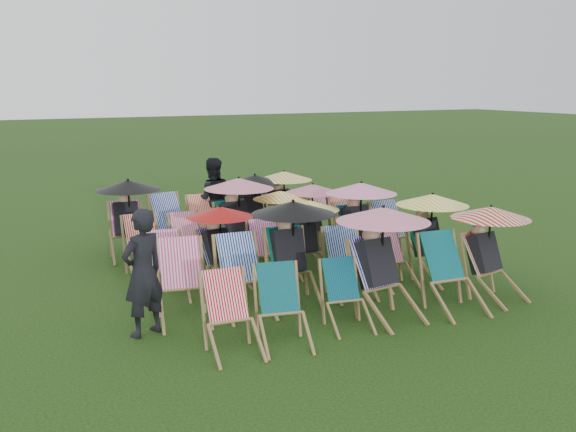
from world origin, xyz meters
name	(u,v)px	position (x,y,z in m)	size (l,w,h in m)	color
ground	(290,277)	(0.00, 0.00, 0.00)	(100.00, 100.00, 0.00)	black
deckchair_0	(232,316)	(-1.88, -2.28, 0.44)	(0.65, 0.86, 0.89)	olive
deckchair_1	(283,308)	(-1.26, -2.33, 0.45)	(0.75, 0.93, 0.90)	olive
deckchair_2	(347,296)	(-0.31, -2.20, 0.41)	(0.66, 0.83, 0.82)	olive
deckchair_3	(385,261)	(0.31, -2.12, 0.77)	(1.22, 1.31, 1.45)	olive
deckchair_4	(453,274)	(1.29, -2.32, 0.50)	(0.74, 0.98, 1.01)	olive
deckchair_5	(492,251)	(2.12, -2.16, 0.69)	(1.11, 1.20, 1.31)	olive
deckchair_6	(183,283)	(-2.06, -1.06, 0.50)	(0.84, 1.04, 1.01)	olive
deckchair_7	(244,277)	(-1.25, -1.15, 0.50)	(0.74, 0.98, 1.01)	olive
deckchair_8	(292,249)	(-0.45, -0.97, 0.74)	(1.18, 1.25, 1.40)	olive
deckchair_9	(349,263)	(0.39, -1.14, 0.47)	(0.77, 0.96, 0.95)	olive
deckchair_10	(395,259)	(1.23, -1.08, 0.42)	(0.61, 0.81, 0.85)	olive
deckchair_11	(434,235)	(1.97, -1.06, 0.70)	(1.12, 1.20, 1.33)	olive
deckchair_12	(167,266)	(-1.99, -0.03, 0.45)	(0.72, 0.91, 0.90)	olive
deckchair_13	(222,245)	(-1.09, 0.11, 0.63)	(1.01, 1.10, 1.20)	olive
deckchair_14	(269,251)	(-0.30, 0.11, 0.44)	(0.69, 0.88, 0.89)	olive
deckchair_15	(308,235)	(0.38, 0.09, 0.62)	(0.99, 1.05, 1.18)	olive
deckchair_16	(361,223)	(1.34, 0.04, 0.74)	(1.18, 1.25, 1.40)	olive
deckchair_17	(396,233)	(2.06, 0.05, 0.49)	(0.70, 0.94, 0.99)	olive
deckchair_18	(145,247)	(-1.99, 1.15, 0.47)	(0.63, 0.87, 0.93)	olive
deckchair_19	(191,242)	(-1.21, 1.25, 0.44)	(0.58, 0.81, 0.88)	olive
deckchair_20	(240,218)	(-0.30, 1.29, 0.75)	(1.20, 1.29, 1.42)	olive
deckchair_21	(281,222)	(0.47, 1.27, 0.61)	(0.97, 1.03, 1.15)	olive
deckchair_22	(314,216)	(1.16, 1.32, 0.64)	(1.02, 1.09, 1.21)	olive
deckchair_23	(350,222)	(1.89, 1.22, 0.47)	(0.65, 0.89, 0.95)	olive
deckchair_24	(128,217)	(-1.98, 2.35, 0.72)	(1.15, 1.21, 1.36)	olive
deckchair_25	(175,224)	(-1.13, 2.40, 0.51)	(0.84, 1.05, 1.02)	olive
deckchair_26	(207,222)	(-0.51, 2.38, 0.48)	(0.65, 0.90, 0.95)	olive
deckchair_27	(255,206)	(0.49, 2.46, 0.68)	(1.08, 1.12, 1.29)	olive
deckchair_28	(285,203)	(1.11, 2.42, 0.69)	(1.11, 1.16, 1.32)	olive
deckchair_29	(329,213)	(2.10, 2.40, 0.42)	(0.57, 0.78, 0.84)	olive
person_left	(143,273)	(-2.63, -1.31, 0.79)	(0.57, 0.38, 1.57)	black
person_rear	(212,199)	(-0.22, 2.88, 0.81)	(0.79, 0.61, 1.62)	black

